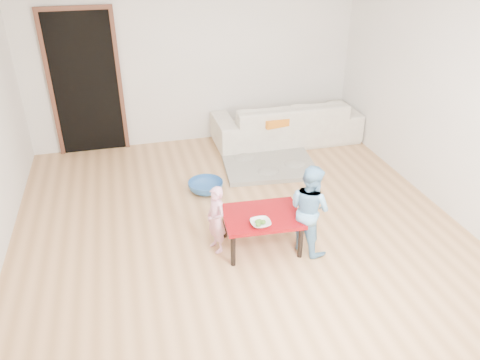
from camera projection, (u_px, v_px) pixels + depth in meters
name	position (u px, v px, depth m)	size (l,w,h in m)	color
floor	(236.00, 221.00, 5.48)	(5.00, 5.00, 0.01)	#B6814E
back_wall	(194.00, 58.00, 6.98)	(5.00, 0.02, 2.60)	white
right_wall	(444.00, 97.00, 5.41)	(0.02, 5.00, 2.60)	white
doorway	(86.00, 85.00, 6.74)	(1.02, 0.08, 2.11)	brown
sofa	(286.00, 121.00, 7.36)	(2.27, 0.89, 0.66)	white
cushion	(274.00, 120.00, 6.98)	(0.43, 0.39, 0.12)	orange
red_table	(262.00, 231.00, 4.95)	(0.81, 0.60, 0.40)	maroon
bowl	(261.00, 223.00, 4.67)	(0.20, 0.20, 0.05)	white
broccoli	(261.00, 223.00, 4.67)	(0.12, 0.12, 0.06)	#2D5919
child_pink	(216.00, 220.00, 4.83)	(0.27, 0.18, 0.75)	pink
child_blue	(310.00, 209.00, 4.79)	(0.48, 0.37, 0.98)	#609FDE
basin	(206.00, 187.00, 6.05)	(0.45, 0.45, 0.14)	#2A5EA0
blanket	(269.00, 164.00, 6.70)	(1.27, 1.06, 0.06)	#A09A8D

